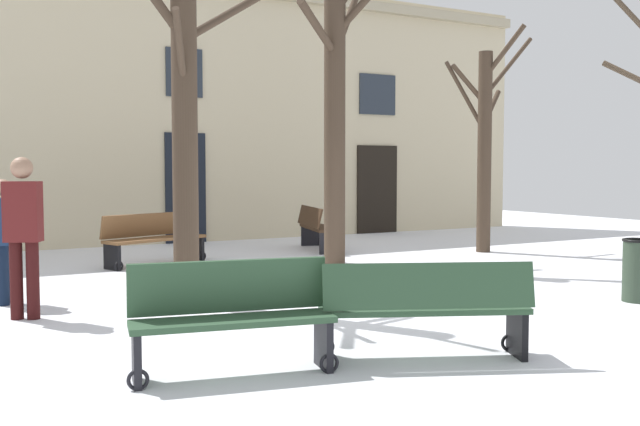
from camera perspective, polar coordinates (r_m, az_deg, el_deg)
The scene contains 12 objects.
ground_plane at distance 9.71m, azimuth 4.42°, elevation -6.43°, with size 30.39×30.39×0.00m, color white.
building_facade at distance 16.75m, azimuth -10.65°, elevation 8.32°, with size 18.99×0.60×6.07m.
tree_near_facade at distance 12.68m, azimuth 1.30°, elevation 9.04°, with size 2.10×1.59×5.90m.
tree_right_of_center at distance 9.03m, azimuth -10.71°, elevation 8.72°, with size 2.41×1.51×4.75m.
tree_left_of_center at distance 14.82m, azimuth 13.00°, elevation 5.60°, with size 1.49×1.65×4.48m.
litter_bin at distance 9.92m, azimuth 24.00°, elevation -4.17°, with size 0.40×0.40×0.80m.
bench_back_to_back_right at distance 12.89m, azimuth -13.10°, elevation -1.94°, with size 1.96×1.15×0.90m.
bench_near_lamp at distance 14.81m, azimuth -0.24°, elevation -1.16°, with size 0.94×1.83×0.90m.
bench_by_litter_bin at distance 5.94m, azimuth -7.01°, elevation -8.16°, with size 1.72×0.75×0.93m.
bench_far_corner at distance 6.38m, azimuth 8.36°, elevation -7.53°, with size 1.88×1.19×0.89m.
person_crossing_plaza at distance 9.67m, azimuth -23.87°, elevation -1.69°, with size 0.34×0.43×1.55m.
person_strolling at distance 8.60m, azimuth -22.56°, elevation -1.15°, with size 0.44×0.36×1.81m.
Camera 1 is at (-5.27, -7.98, 1.68)m, focal length 40.18 mm.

